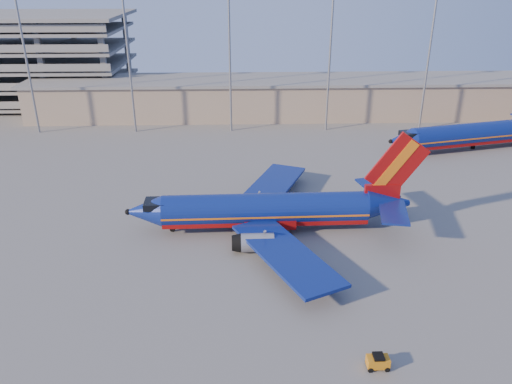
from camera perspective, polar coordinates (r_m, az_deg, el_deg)
ground at (r=63.49m, az=1.15°, el=-5.04°), size 220.00×220.00×0.00m
terminal_building at (r=117.23m, az=4.68°, el=10.82°), size 122.00×16.00×8.50m
parking_garage at (r=143.57m, az=-26.91°, el=13.84°), size 62.00×32.00×21.40m
light_mast_row at (r=102.64m, az=2.79°, el=16.51°), size 101.60×1.60×28.65m
aircraft_main at (r=63.91m, az=1.86°, el=-2.05°), size 38.12×36.68×12.91m
aircraft_second at (r=102.96m, az=24.23°, el=6.17°), size 38.15×17.42×13.12m
baggage_tug at (r=45.45m, az=13.76°, el=-18.28°), size 1.89×1.16×1.35m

